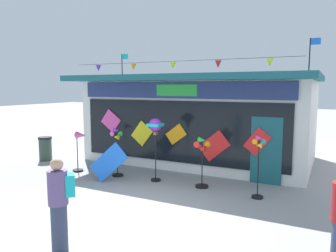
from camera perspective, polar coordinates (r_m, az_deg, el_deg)
The scene contains 10 objects.
ground_plane at distance 7.83m, azimuth -6.14°, elevation -14.66°, with size 80.00×80.00×0.00m, color gray.
kite_shop_building at distance 12.89m, azimuth 5.96°, elevation 1.50°, with size 8.54×5.58×4.50m.
wind_spinner_far_left at distance 11.32m, azimuth -15.21°, elevation -3.26°, with size 0.59×0.36×1.37m.
wind_spinner_left at distance 10.51m, azimuth -9.03°, elevation -3.69°, with size 0.37×0.35×1.58m.
wind_spinner_center_left at distance 9.76m, azimuth -2.23°, elevation -0.56°, with size 0.40×0.40×1.93m.
wind_spinner_center_right at distance 9.26m, azimuth 5.99°, elevation -5.17°, with size 0.43×0.38×1.47m.
wind_spinner_right at distance 8.64m, azimuth 15.62°, elevation -6.04°, with size 0.32×0.29×1.65m.
person_mid_plaza at distance 6.04m, azimuth -18.57°, elevation -12.68°, with size 0.46×0.46×1.68m.
trash_bin at distance 13.60m, azimuth -20.80°, elevation -3.72°, with size 0.52×0.52×0.93m.
display_kite_on_ground at distance 10.01m, azimuth -10.42°, elevation -6.28°, with size 0.62×0.03×1.13m, color blue.
Camera 1 is at (4.02, -6.08, 2.88)m, focal length 34.60 mm.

